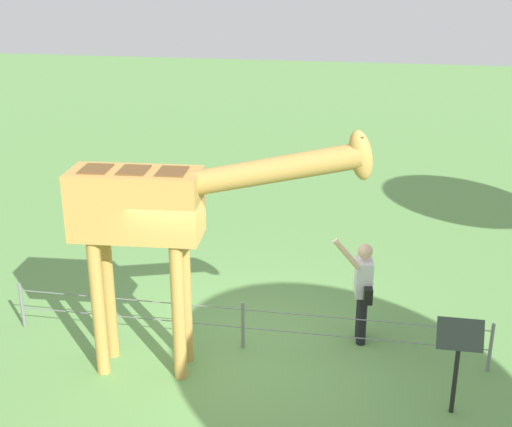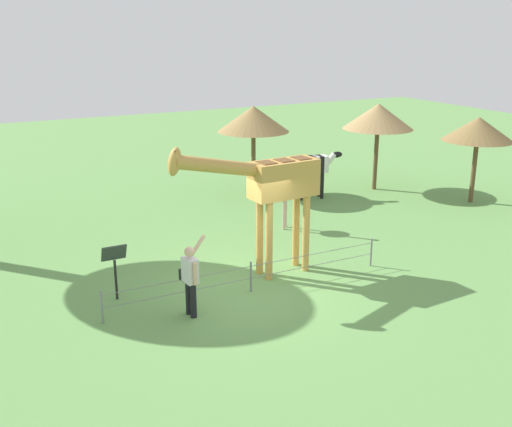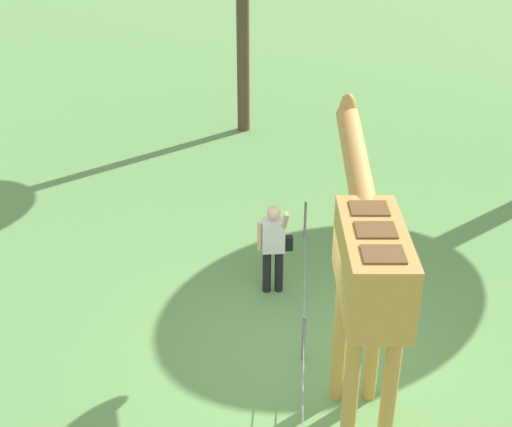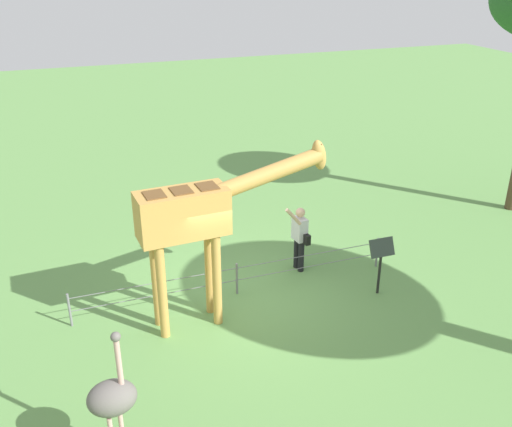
# 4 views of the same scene
# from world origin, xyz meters

# --- Properties ---
(ground_plane) EXTENTS (60.00, 60.00, 0.00)m
(ground_plane) POSITION_xyz_m (0.00, 0.00, 0.00)
(ground_plane) COLOR #60934C
(giraffe) EXTENTS (3.93, 0.81, 3.53)m
(giraffe) POSITION_xyz_m (-0.93, -0.59, 2.31)
(giraffe) COLOR #C69347
(giraffe) RESTS_ON ground_plane
(visitor) EXTENTS (0.62, 0.58, 1.73)m
(visitor) POSITION_xyz_m (1.70, 0.60, 0.90)
(visitor) COLOR black
(visitor) RESTS_ON ground_plane
(info_sign) EXTENTS (0.56, 0.21, 1.32)m
(info_sign) POSITION_xyz_m (2.92, -0.95, 0.95)
(info_sign) COLOR black
(info_sign) RESTS_ON ground_plane
(wire_fence) EXTENTS (7.05, 0.05, 0.75)m
(wire_fence) POSITION_xyz_m (0.00, 0.09, 0.40)
(wire_fence) COLOR slate
(wire_fence) RESTS_ON ground_plane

